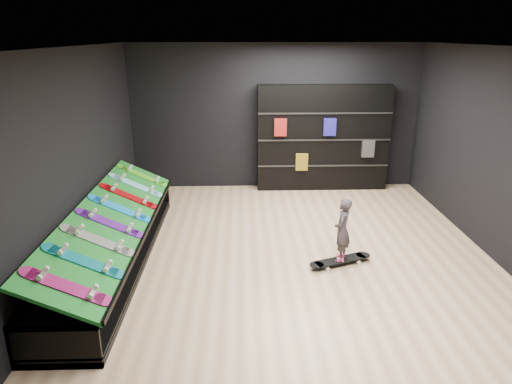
{
  "coord_description": "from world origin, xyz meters",
  "views": [
    {
      "loc": [
        -0.69,
        -6.0,
        3.16
      ],
      "look_at": [
        -0.5,
        0.2,
        1.0
      ],
      "focal_mm": 32.0,
      "sensor_mm": 36.0,
      "label": 1
    }
  ],
  "objects_px": {
    "display_rack": "(114,247)",
    "child": "(342,242)",
    "back_shelving": "(323,138)",
    "floor_skateboard": "(340,262)"
  },
  "relations": [
    {
      "from": "display_rack",
      "to": "child",
      "type": "xyz_separation_m",
      "value": [
        3.26,
        -0.17,
        0.12
      ]
    },
    {
      "from": "back_shelving",
      "to": "floor_skateboard",
      "type": "xyz_separation_m",
      "value": [
        -0.29,
        -3.49,
        -1.05
      ]
    },
    {
      "from": "display_rack",
      "to": "floor_skateboard",
      "type": "xyz_separation_m",
      "value": [
        3.26,
        -0.17,
        -0.2
      ]
    },
    {
      "from": "floor_skateboard",
      "to": "child",
      "type": "height_order",
      "value": "child"
    },
    {
      "from": "display_rack",
      "to": "floor_skateboard",
      "type": "distance_m",
      "value": 3.27
    },
    {
      "from": "floor_skateboard",
      "to": "child",
      "type": "bearing_deg",
      "value": 0.0
    },
    {
      "from": "display_rack",
      "to": "child",
      "type": "relative_size",
      "value": 8.09
    },
    {
      "from": "floor_skateboard",
      "to": "child",
      "type": "distance_m",
      "value": 0.32
    },
    {
      "from": "back_shelving",
      "to": "floor_skateboard",
      "type": "bearing_deg",
      "value": -94.78
    },
    {
      "from": "floor_skateboard",
      "to": "back_shelving",
      "type": "bearing_deg",
      "value": 64.42
    }
  ]
}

